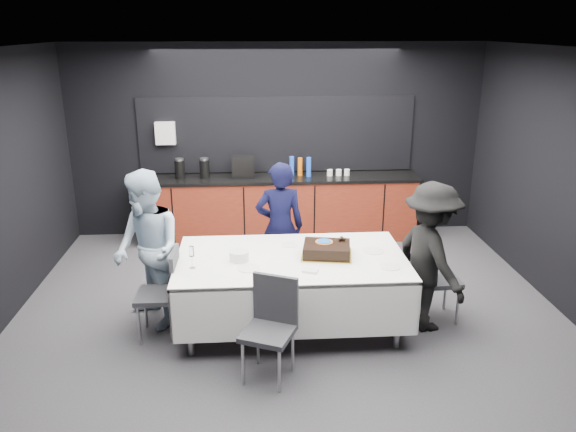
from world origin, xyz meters
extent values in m
plane|color=#414045|center=(0.00, 0.00, 0.00)|extent=(6.00, 6.00, 0.00)
cube|color=white|center=(0.00, 0.00, 2.80)|extent=(6.00, 5.00, 0.04)
cube|color=black|center=(0.00, 2.50, 1.40)|extent=(6.00, 0.04, 2.80)
cube|color=black|center=(0.00, -2.50, 1.40)|extent=(6.00, 0.04, 2.80)
cube|color=black|center=(3.00, 0.00, 1.40)|extent=(0.04, 5.00, 2.80)
cube|color=maroon|center=(0.00, 2.20, 0.45)|extent=(4.00, 0.60, 0.90)
cube|color=black|center=(0.00, 2.20, 0.92)|extent=(4.10, 0.64, 0.04)
cube|color=black|center=(0.00, 2.48, 1.50)|extent=(4.00, 0.03, 1.10)
cube|color=white|center=(-1.60, 2.43, 1.55)|extent=(0.28, 0.12, 0.32)
cylinder|color=black|center=(-1.40, 2.20, 1.07)|extent=(0.14, 0.14, 0.26)
cylinder|color=black|center=(-1.05, 2.20, 1.07)|extent=(0.14, 0.14, 0.26)
cube|color=black|center=(-0.50, 2.20, 1.09)|extent=(0.32, 0.24, 0.30)
cylinder|color=blue|center=(0.20, 2.25, 1.08)|extent=(0.07, 0.07, 0.28)
cylinder|color=orange|center=(0.32, 2.25, 1.07)|extent=(0.07, 0.07, 0.26)
cylinder|color=blue|center=(0.44, 2.18, 1.08)|extent=(0.07, 0.07, 0.28)
cylinder|color=white|center=(0.75, 2.20, 0.98)|extent=(0.08, 0.08, 0.09)
cylinder|color=white|center=(0.88, 2.20, 0.98)|extent=(0.08, 0.08, 0.09)
cylinder|color=white|center=(1.00, 2.20, 0.98)|extent=(0.08, 0.08, 0.09)
cylinder|color=#99999E|center=(-1.40, 2.20, 1.21)|extent=(0.12, 0.12, 0.03)
cylinder|color=#99999E|center=(-1.05, 2.20, 1.21)|extent=(0.12, 0.12, 0.03)
cylinder|color=#99999E|center=(-1.00, -0.90, 0.38)|extent=(0.06, 0.06, 0.75)
cylinder|color=#99999E|center=(-1.00, 0.10, 0.38)|extent=(0.06, 0.06, 0.75)
cylinder|color=#99999E|center=(1.00, -0.90, 0.38)|extent=(0.06, 0.06, 0.75)
cylinder|color=#99999E|center=(1.00, 0.10, 0.38)|extent=(0.06, 0.06, 0.75)
cube|color=white|center=(0.00, -0.40, 0.76)|extent=(2.32, 1.32, 0.04)
cube|color=white|center=(0.00, -1.05, 0.49)|extent=(2.32, 0.02, 0.55)
cube|color=white|center=(0.00, 0.25, 0.49)|extent=(2.32, 0.02, 0.55)
cube|color=white|center=(-1.15, -0.40, 0.49)|extent=(0.02, 1.32, 0.55)
cube|color=white|center=(1.15, -0.40, 0.49)|extent=(0.02, 1.32, 0.55)
cube|color=gold|center=(0.36, -0.38, 0.79)|extent=(0.56, 0.49, 0.01)
cube|color=black|center=(0.36, -0.38, 0.84)|extent=(0.52, 0.44, 0.10)
cube|color=black|center=(0.36, -0.38, 0.90)|extent=(0.52, 0.44, 0.01)
cylinder|color=orange|center=(0.34, -0.32, 0.91)|extent=(0.18, 0.18, 0.00)
cylinder|color=blue|center=(0.34, -0.32, 0.91)|extent=(0.15, 0.15, 0.01)
sphere|color=black|center=(0.54, -0.26, 0.92)|extent=(0.04, 0.04, 0.04)
sphere|color=black|center=(0.56, -0.30, 0.92)|extent=(0.04, 0.04, 0.04)
sphere|color=black|center=(0.52, -0.30, 0.92)|extent=(0.04, 0.04, 0.04)
cylinder|color=white|center=(-0.52, -0.45, 0.83)|extent=(0.19, 0.19, 0.10)
cylinder|color=white|center=(-0.43, -0.66, 0.78)|extent=(0.22, 0.22, 0.01)
cylinder|color=white|center=(0.87, -0.30, 0.78)|extent=(0.22, 0.22, 0.01)
cylinder|color=white|center=(0.94, -0.72, 0.78)|extent=(0.20, 0.20, 0.01)
cylinder|color=white|center=(0.01, -0.08, 0.78)|extent=(0.18, 0.18, 0.01)
cube|color=white|center=(0.15, -0.77, 0.79)|extent=(0.17, 0.14, 0.02)
cylinder|color=white|center=(-0.98, -0.61, 0.78)|extent=(0.06, 0.06, 0.00)
cylinder|color=white|center=(-0.98, -0.61, 0.84)|extent=(0.01, 0.01, 0.12)
cylinder|color=white|center=(-0.98, -0.61, 0.95)|extent=(0.05, 0.05, 0.10)
cube|color=#2F3035|center=(-1.35, -0.51, 0.45)|extent=(0.43, 0.43, 0.05)
cube|color=#2F3035|center=(-1.16, -0.51, 0.70)|extent=(0.05, 0.42, 0.45)
cylinder|color=#99999E|center=(-1.52, -0.34, 0.22)|extent=(0.03, 0.03, 0.44)
cylinder|color=#99999E|center=(-1.52, -0.68, 0.22)|extent=(0.03, 0.03, 0.44)
cylinder|color=#99999E|center=(-1.18, -0.34, 0.22)|extent=(0.03, 0.03, 0.44)
cylinder|color=#99999E|center=(-1.18, -0.68, 0.22)|extent=(0.03, 0.03, 0.44)
cube|color=#2F3035|center=(1.57, -0.34, 0.45)|extent=(0.44, 0.44, 0.05)
cube|color=#2F3035|center=(1.38, -0.35, 0.70)|extent=(0.06, 0.42, 0.45)
cylinder|color=#99999E|center=(1.75, -0.50, 0.22)|extent=(0.03, 0.03, 0.44)
cylinder|color=#99999E|center=(1.73, -0.16, 0.22)|extent=(0.03, 0.03, 0.44)
cylinder|color=#99999E|center=(1.41, -0.52, 0.22)|extent=(0.03, 0.03, 0.44)
cylinder|color=#99999E|center=(1.39, -0.18, 0.22)|extent=(0.03, 0.03, 0.44)
cube|color=#2F3035|center=(-0.27, -1.32, 0.45)|extent=(0.55, 0.55, 0.05)
cube|color=#2F3035|center=(-0.20, -1.14, 0.70)|extent=(0.40, 0.21, 0.45)
cylinder|color=#99999E|center=(-0.50, -1.41, 0.22)|extent=(0.03, 0.03, 0.44)
cylinder|color=#99999E|center=(-0.19, -1.54, 0.22)|extent=(0.03, 0.03, 0.44)
cylinder|color=#99999E|center=(-0.36, -1.09, 0.22)|extent=(0.03, 0.03, 0.44)
cylinder|color=#99999E|center=(-0.05, -1.23, 0.22)|extent=(0.03, 0.03, 0.44)
imported|color=black|center=(-0.07, 0.49, 0.78)|extent=(0.59, 0.41, 1.56)
imported|color=#AEC6DB|center=(-1.46, -0.26, 0.83)|extent=(0.96, 1.02, 1.66)
imported|color=black|center=(1.41, -0.50, 0.78)|extent=(0.86, 1.14, 1.56)
camera|label=1|loc=(-0.39, -5.64, 3.00)|focal=35.00mm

